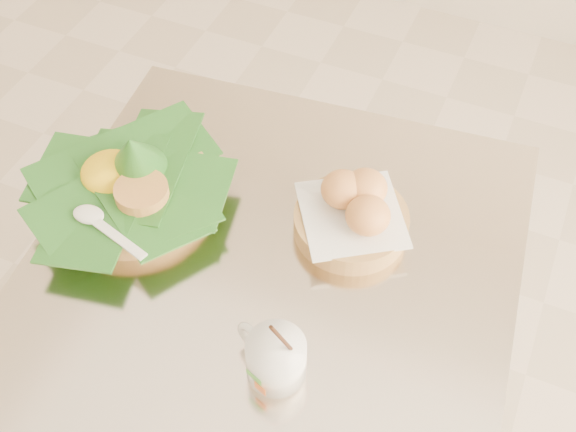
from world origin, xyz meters
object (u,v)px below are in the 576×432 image
at_px(cafe_table, 275,336).
at_px(bread_basket, 354,213).
at_px(coffee_mug, 275,357).
at_px(rice_basket, 131,181).

bearing_deg(cafe_table, bread_basket, 50.35).
relative_size(cafe_table, bread_basket, 3.81).
relative_size(cafe_table, coffee_mug, 5.74).
bearing_deg(cafe_table, rice_basket, 174.89).
relative_size(cafe_table, rice_basket, 2.55).
xyz_separation_m(cafe_table, rice_basket, (-0.25, 0.02, 0.26)).
bearing_deg(bread_basket, coffee_mug, -92.16).
bearing_deg(coffee_mug, bread_basket, 87.84).
xyz_separation_m(rice_basket, coffee_mug, (0.32, -0.18, -0.00)).
height_order(cafe_table, rice_basket, rice_basket).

